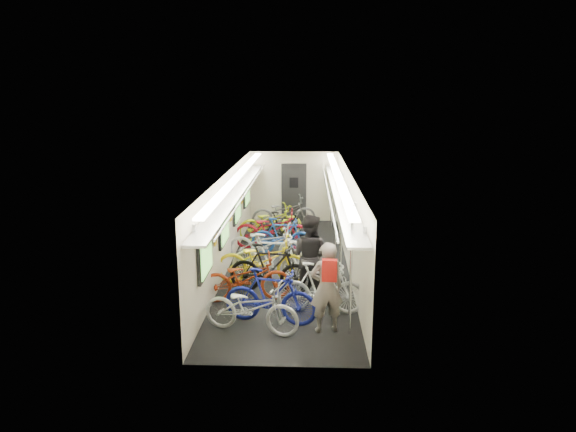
# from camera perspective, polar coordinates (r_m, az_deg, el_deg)

# --- Properties ---
(train_car_shell) EXTENTS (10.00, 10.00, 10.00)m
(train_car_shell) POSITION_cam_1_polar(r_m,az_deg,el_deg) (13.38, -1.40, 2.15)
(train_car_shell) COLOR black
(train_car_shell) RESTS_ON ground
(bicycle_0) EXTENTS (1.92, 1.09, 0.95)m
(bicycle_0) POSITION_cam_1_polar(r_m,az_deg,el_deg) (9.43, -4.11, -10.10)
(bicycle_0) COLOR silver
(bicycle_0) RESTS_ON ground
(bicycle_1) EXTENTS (1.86, 0.85, 1.08)m
(bicycle_1) POSITION_cam_1_polar(r_m,az_deg,el_deg) (9.74, -1.98, -8.92)
(bicycle_1) COLOR navy
(bicycle_1) RESTS_ON ground
(bicycle_2) EXTENTS (1.98, 0.98, 1.00)m
(bicycle_2) POSITION_cam_1_polar(r_m,az_deg,el_deg) (10.82, -4.69, -6.89)
(bicycle_2) COLOR maroon
(bicycle_2) RESTS_ON ground
(bicycle_3) EXTENTS (1.92, 0.86, 1.12)m
(bicycle_3) POSITION_cam_1_polar(r_m,az_deg,el_deg) (11.16, -1.97, -5.90)
(bicycle_3) COLOR black
(bicycle_3) RESTS_ON ground
(bicycle_4) EXTENTS (2.10, 0.74, 1.10)m
(bicycle_4) POSITION_cam_1_polar(r_m,az_deg,el_deg) (11.78, -2.91, -4.93)
(bicycle_4) COLOR yellow
(bicycle_4) RESTS_ON ground
(bicycle_5) EXTENTS (1.92, 0.64, 1.14)m
(bicycle_5) POSITION_cam_1_polar(r_m,az_deg,el_deg) (11.90, -1.76, -4.63)
(bicycle_5) COLOR silver
(bicycle_5) RESTS_ON ground
(bicycle_6) EXTENTS (2.13, 1.13, 1.07)m
(bicycle_6) POSITION_cam_1_polar(r_m,az_deg,el_deg) (13.12, -2.42, -3.12)
(bicycle_6) COLOR #B7B7BC
(bicycle_6) RESTS_ON ground
(bicycle_7) EXTENTS (1.73, 0.59, 1.02)m
(bicycle_7) POSITION_cam_1_polar(r_m,az_deg,el_deg) (13.92, -0.66, -2.26)
(bicycle_7) COLOR #184191
(bicycle_7) RESTS_ON ground
(bicycle_8) EXTENTS (2.14, 0.76, 1.12)m
(bicycle_8) POSITION_cam_1_polar(r_m,az_deg,el_deg) (14.44, -1.82, -1.50)
(bicycle_8) COLOR maroon
(bicycle_8) RESTS_ON ground
(bicycle_9) EXTENTS (1.69, 0.50, 1.01)m
(bicycle_9) POSITION_cam_1_polar(r_m,az_deg,el_deg) (14.73, -0.45, -1.42)
(bicycle_9) COLOR black
(bicycle_9) RESTS_ON ground
(bicycle_10) EXTENTS (2.12, 1.46, 1.05)m
(bicycle_10) POSITION_cam_1_polar(r_m,az_deg,el_deg) (15.41, -1.97, -0.70)
(bicycle_10) COLOR #B8C912
(bicycle_10) RESTS_ON ground
(bicycle_11) EXTENTS (1.77, 0.52, 1.06)m
(bicycle_11) POSITION_cam_1_polar(r_m,az_deg,el_deg) (10.18, 3.73, -8.01)
(bicycle_11) COLOR silver
(bicycle_11) RESTS_ON ground
(bicycle_12) EXTENTS (2.20, 1.12, 1.10)m
(bicycle_12) POSITION_cam_1_polar(r_m,az_deg,el_deg) (16.56, -0.46, 0.36)
(bicycle_12) COLOR #5B5B5F
(bicycle_12) RESTS_ON ground
(passenger_near) EXTENTS (0.69, 0.53, 1.69)m
(passenger_near) POSITION_cam_1_polar(r_m,az_deg,el_deg) (9.34, 4.30, -7.92)
(passenger_near) COLOR gray
(passenger_near) RESTS_ON ground
(passenger_mid) EXTENTS (1.07, 0.96, 1.80)m
(passenger_mid) POSITION_cam_1_polar(r_m,az_deg,el_deg) (10.92, 2.37, -4.44)
(passenger_mid) COLOR black
(passenger_mid) RESTS_ON ground
(backpack) EXTENTS (0.27, 0.16, 0.38)m
(backpack) POSITION_cam_1_polar(r_m,az_deg,el_deg) (8.88, 4.63, -6.04)
(backpack) COLOR red
(backpack) RESTS_ON passenger_near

